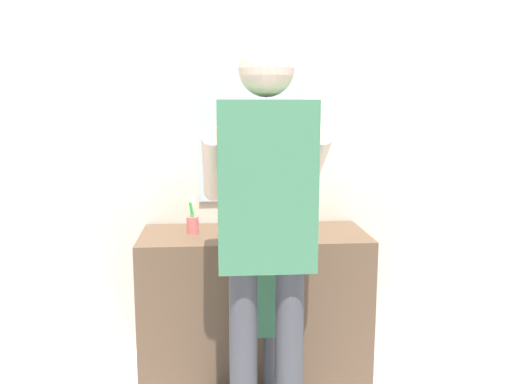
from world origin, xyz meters
TOP-DOWN VIEW (x-y plane):
  - back_wall at (0.00, 0.62)m, footprint 4.40×0.10m
  - vanity_cabinet at (0.00, 0.30)m, footprint 1.30×0.54m
  - sink_basin at (0.00, 0.28)m, footprint 0.37×0.37m
  - faucet at (0.00, 0.50)m, footprint 0.18×0.14m
  - toothbrush_cup at (-0.35, 0.33)m, footprint 0.07×0.07m
  - soap_bottle at (0.30, 0.30)m, footprint 0.06×0.06m
  - child_toddler at (0.00, -0.10)m, footprint 0.26×0.26m
  - adult_parent at (0.00, -0.39)m, footprint 0.56×0.59m

SIDE VIEW (x-z plane):
  - vanity_cabinet at x=0.00m, z-range 0.00..0.81m
  - child_toddler at x=0.00m, z-range 0.08..0.92m
  - toothbrush_cup at x=-0.35m, z-range 0.76..0.97m
  - sink_basin at x=0.00m, z-range 0.82..0.93m
  - soap_bottle at x=0.30m, z-range 0.80..0.96m
  - faucet at x=0.00m, z-range 0.80..0.99m
  - adult_parent at x=0.00m, z-range 0.18..1.99m
  - back_wall at x=0.00m, z-range 0.00..2.70m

